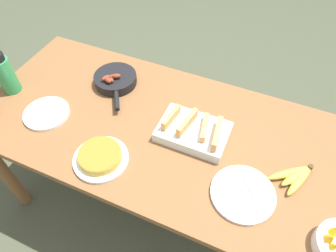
% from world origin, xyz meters
% --- Properties ---
extents(ground_plane, '(14.00, 14.00, 0.00)m').
position_xyz_m(ground_plane, '(0.00, 0.00, 0.00)').
color(ground_plane, '#474C38').
extents(dining_table, '(1.86, 0.82, 0.77)m').
position_xyz_m(dining_table, '(0.00, 0.00, 0.67)').
color(dining_table, brown).
rests_on(dining_table, ground_plane).
extents(banana_bunch, '(0.18, 0.18, 0.04)m').
position_xyz_m(banana_bunch, '(0.57, -0.03, 0.78)').
color(banana_bunch, gold).
rests_on(banana_bunch, dining_table).
extents(melon_tray, '(0.31, 0.21, 0.10)m').
position_xyz_m(melon_tray, '(0.12, 0.02, 0.80)').
color(melon_tray, silver).
rests_on(melon_tray, dining_table).
extents(skillet, '(0.24, 0.31, 0.08)m').
position_xyz_m(skillet, '(-0.38, 0.18, 0.79)').
color(skillet, black).
rests_on(skillet, dining_table).
extents(frittata_plate_center, '(0.23, 0.23, 0.05)m').
position_xyz_m(frittata_plate_center, '(-0.19, -0.26, 0.79)').
color(frittata_plate_center, white).
rests_on(frittata_plate_center, dining_table).
extents(empty_plate_near_front, '(0.22, 0.22, 0.02)m').
position_xyz_m(empty_plate_near_front, '(-0.57, -0.14, 0.77)').
color(empty_plate_near_front, white).
rests_on(empty_plate_near_front, dining_table).
extents(empty_plate_far_left, '(0.25, 0.25, 0.02)m').
position_xyz_m(empty_plate_far_left, '(0.39, -0.18, 0.77)').
color(empty_plate_far_left, white).
rests_on(empty_plate_far_left, dining_table).
extents(water_bottle, '(0.09, 0.09, 0.22)m').
position_xyz_m(water_bottle, '(-0.84, -0.07, 0.87)').
color(water_bottle, '#2D9351').
rests_on(water_bottle, dining_table).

